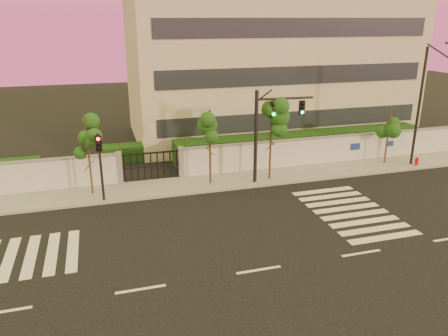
{
  "coord_description": "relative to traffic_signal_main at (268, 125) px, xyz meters",
  "views": [
    {
      "loc": [
        -5.97,
        -15.13,
        10.22
      ],
      "look_at": [
        0.2,
        6.0,
        2.61
      ],
      "focal_mm": 35.0,
      "sensor_mm": 36.0,
      "label": 1
    }
  ],
  "objects": [
    {
      "name": "fire_hydrant",
      "position": [
        11.57,
        -0.11,
        -3.45
      ],
      "size": [
        0.28,
        0.28,
        0.76
      ],
      "rotation": [
        0.0,
        0.0,
        -0.0
      ],
      "color": "red",
      "rests_on": "ground"
    },
    {
      "name": "sidewalk",
      "position": [
        -4.12,
        0.83,
        -3.75
      ],
      "size": [
        60.0,
        3.0,
        0.15
      ],
      "primitive_type": "cube",
      "color": "gray",
      "rests_on": "ground"
    },
    {
      "name": "institutional_building",
      "position": [
        4.88,
        12.32,
        2.33
      ],
      "size": [
        24.4,
        12.4,
        12.25
      ],
      "color": "#B5B099",
      "rests_on": "ground"
    },
    {
      "name": "street_tree_e",
      "position": [
        0.4,
        0.35,
        0.09
      ],
      "size": [
        1.61,
        1.28,
        5.33
      ],
      "color": "#382314",
      "rests_on": "ground"
    },
    {
      "name": "street_tree_f",
      "position": [
        9.7,
        1.01,
        -0.74
      ],
      "size": [
        1.43,
        1.14,
        4.2
      ],
      "color": "#382314",
      "rests_on": "ground"
    },
    {
      "name": "traffic_signal_secondary",
      "position": [
        -10.24,
        -0.38,
        -1.2
      ],
      "size": [
        0.32,
        0.33,
        4.14
      ],
      "rotation": [
        0.0,
        0.0,
        -0.14
      ],
      "color": "black",
      "rests_on": "ground"
    },
    {
      "name": "streetlight_east",
      "position": [
        11.41,
        0.11,
        0.92
      ],
      "size": [
        0.52,
        2.12,
        8.79
      ],
      "color": "black",
      "rests_on": "ground"
    },
    {
      "name": "street_tree_d",
      "position": [
        -3.55,
        0.64,
        -0.21
      ],
      "size": [
        1.63,
        1.29,
        4.91
      ],
      "color": "#382314",
      "rests_on": "ground"
    },
    {
      "name": "traffic_signal_main",
      "position": [
        0.0,
        0.0,
        0.0
      ],
      "size": [
        3.83,
        0.45,
        6.06
      ],
      "rotation": [
        0.0,
        0.0,
        -0.06
      ],
      "color": "black",
      "rests_on": "ground"
    },
    {
      "name": "hedge_row",
      "position": [
        -2.95,
        5.07,
        -3.01
      ],
      "size": [
        41.0,
        4.25,
        1.8
      ],
      "color": "#0F3410",
      "rests_on": "ground"
    },
    {
      "name": "ground",
      "position": [
        -4.12,
        -9.67,
        -3.83
      ],
      "size": [
        120.0,
        120.0,
        0.0
      ],
      "primitive_type": "plane",
      "color": "black",
      "rests_on": "ground"
    },
    {
      "name": "perimeter_wall",
      "position": [
        -4.01,
        2.33,
        -2.76
      ],
      "size": [
        60.0,
        0.36,
        2.2
      ],
      "color": "#B9BCC1",
      "rests_on": "ground"
    },
    {
      "name": "street_tree_c",
      "position": [
        -10.84,
        0.9,
        -0.24
      ],
      "size": [
        1.38,
        1.1,
        4.88
      ],
      "color": "#382314",
      "rests_on": "ground"
    },
    {
      "name": "road_markings",
      "position": [
        -5.7,
        -5.91,
        -3.82
      ],
      "size": [
        57.0,
        7.62,
        0.02
      ],
      "color": "silver",
      "rests_on": "ground"
    }
  ]
}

